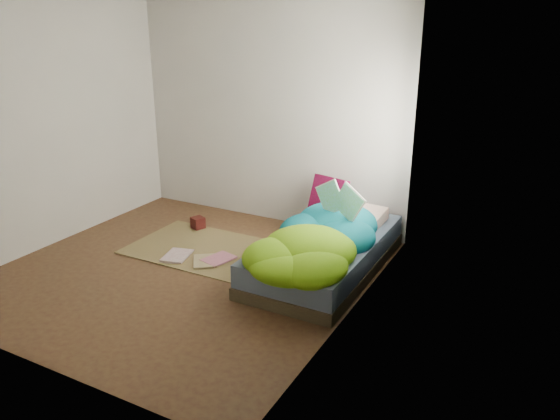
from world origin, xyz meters
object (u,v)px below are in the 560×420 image
(pillow_magenta, at_px, (329,195))
(floor_book_b, at_px, (211,256))
(open_book, at_px, (339,190))
(floor_book_a, at_px, (166,255))
(bed, at_px, (325,254))
(wooden_box, at_px, (198,223))

(pillow_magenta, bearing_deg, floor_book_b, -116.34)
(open_book, bearing_deg, floor_book_a, -143.54)
(open_book, height_order, floor_book_a, open_book)
(bed, relative_size, floor_book_b, 6.14)
(pillow_magenta, height_order, wooden_box, pillow_magenta)
(bed, bearing_deg, floor_book_b, -164.00)
(floor_book_a, height_order, floor_book_b, floor_book_b)
(floor_book_a, distance_m, floor_book_b, 0.48)
(open_book, distance_m, wooden_box, 2.03)
(wooden_box, relative_size, floor_book_b, 0.41)
(pillow_magenta, relative_size, floor_book_b, 1.24)
(bed, xyz_separation_m, pillow_magenta, (-0.28, 0.70, 0.37))
(open_book, bearing_deg, pillow_magenta, 137.56)
(floor_book_a, relative_size, floor_book_b, 1.06)
(bed, bearing_deg, open_book, 45.73)
(open_book, relative_size, floor_book_b, 1.46)
(pillow_magenta, xyz_separation_m, floor_book_b, (-0.89, -1.04, -0.52))
(bed, height_order, floor_book_b, bed)
(floor_book_a, bearing_deg, bed, 3.95)
(pillow_magenta, distance_m, floor_book_b, 1.46)
(pillow_magenta, bearing_deg, bed, -54.07)
(bed, bearing_deg, floor_book_a, -161.88)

